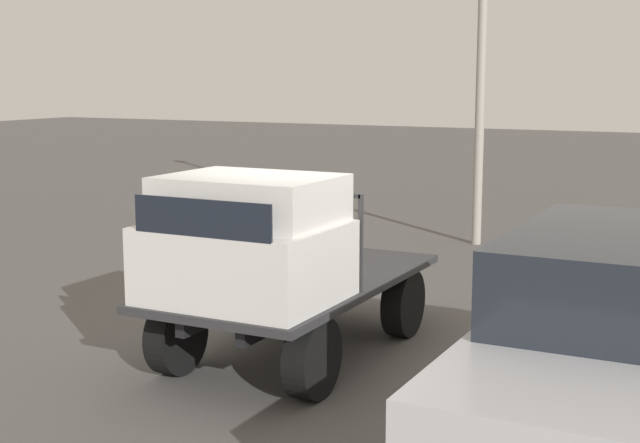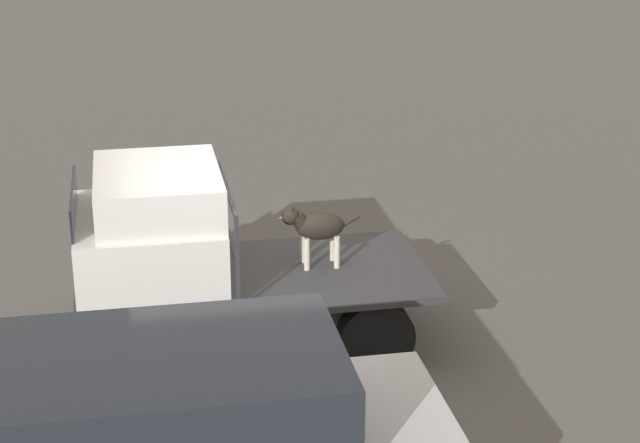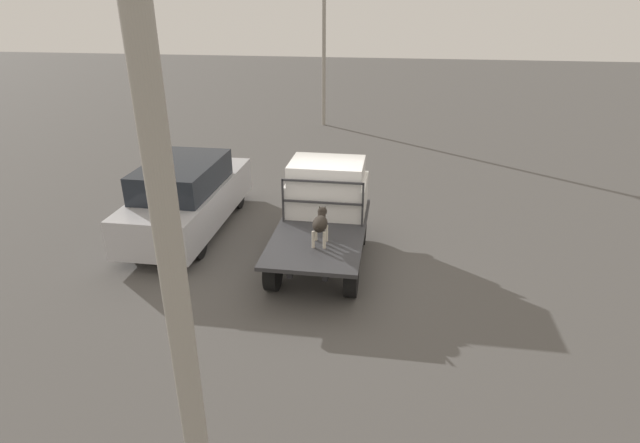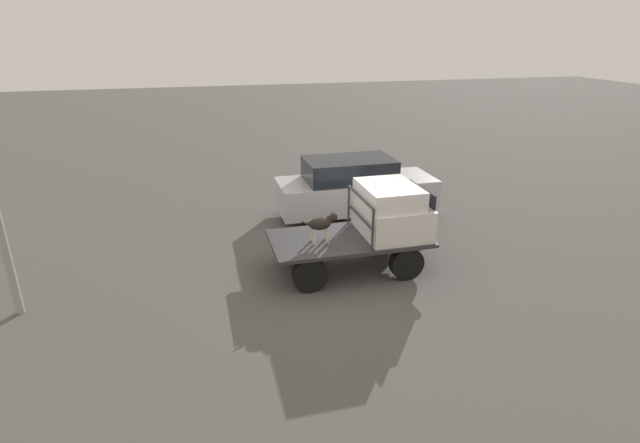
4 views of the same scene
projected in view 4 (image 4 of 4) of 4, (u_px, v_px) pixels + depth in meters
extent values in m
plane|color=#514F4C|center=(348.00, 269.00, 11.59)|extent=(80.00, 80.00, 0.00)
cylinder|color=black|center=(382.00, 237.00, 12.39)|extent=(0.76, 0.24, 0.76)
cylinder|color=black|center=(406.00, 263.00, 11.04)|extent=(0.76, 0.24, 0.76)
cylinder|color=black|center=(295.00, 246.00, 11.87)|extent=(0.76, 0.24, 0.76)
cylinder|color=black|center=(310.00, 275.00, 10.52)|extent=(0.76, 0.24, 0.76)
cube|color=black|center=(345.00, 238.00, 11.64)|extent=(3.27, 0.10, 0.18)
cube|color=black|center=(353.00, 249.00, 11.07)|extent=(3.27, 0.10, 0.18)
cube|color=#2D2D30|center=(349.00, 238.00, 11.31)|extent=(3.56, 1.82, 0.08)
cube|color=silver|center=(392.00, 218.00, 11.40)|extent=(1.41, 1.70, 0.72)
cube|color=silver|center=(389.00, 194.00, 11.17)|extent=(1.20, 1.57, 0.44)
cube|color=black|center=(422.00, 194.00, 11.38)|extent=(0.02, 1.39, 0.33)
cube|color=#2D2D30|center=(349.00, 204.00, 11.93)|extent=(0.04, 0.04, 0.95)
cube|color=#2D2D30|center=(373.00, 230.00, 10.43)|extent=(0.04, 0.04, 0.95)
cube|color=#2D2D30|center=(361.00, 197.00, 11.01)|extent=(0.04, 1.66, 0.04)
cube|color=#2D2D30|center=(360.00, 216.00, 11.18)|extent=(0.04, 1.66, 0.04)
cylinder|color=beige|center=(326.00, 232.00, 11.11)|extent=(0.06, 0.06, 0.34)
cylinder|color=beige|center=(328.00, 236.00, 10.92)|extent=(0.06, 0.06, 0.34)
cylinder|color=beige|center=(312.00, 233.00, 11.04)|extent=(0.06, 0.06, 0.34)
cylinder|color=beige|center=(314.00, 237.00, 10.85)|extent=(0.06, 0.06, 0.34)
ellipsoid|color=black|center=(320.00, 224.00, 10.89)|extent=(0.50, 0.28, 0.28)
sphere|color=beige|center=(326.00, 225.00, 10.94)|extent=(0.13, 0.13, 0.13)
cylinder|color=black|center=(329.00, 219.00, 10.91)|extent=(0.20, 0.15, 0.19)
sphere|color=black|center=(333.00, 217.00, 10.91)|extent=(0.18, 0.18, 0.18)
cone|color=beige|center=(337.00, 217.00, 10.94)|extent=(0.10, 0.10, 0.10)
cone|color=black|center=(333.00, 213.00, 10.93)|extent=(0.06, 0.08, 0.10)
cone|color=black|center=(334.00, 214.00, 10.84)|extent=(0.06, 0.08, 0.10)
cylinder|color=black|center=(306.00, 224.00, 10.81)|extent=(0.22, 0.04, 0.15)
cylinder|color=black|center=(391.00, 195.00, 15.80)|extent=(0.60, 0.20, 0.60)
cylinder|color=black|center=(410.00, 210.00, 14.50)|extent=(0.60, 0.20, 0.60)
cylinder|color=black|center=(304.00, 202.00, 15.14)|extent=(0.60, 0.20, 0.60)
cylinder|color=black|center=(315.00, 218.00, 13.84)|extent=(0.60, 0.20, 0.60)
cube|color=#B7B7BC|center=(356.00, 193.00, 14.68)|extent=(4.59, 1.72, 0.86)
cube|color=#1E232B|center=(349.00, 169.00, 14.36)|extent=(2.52, 1.55, 0.62)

